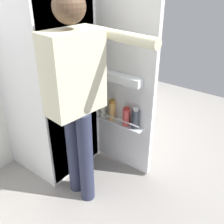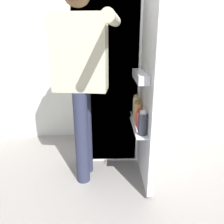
# 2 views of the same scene
# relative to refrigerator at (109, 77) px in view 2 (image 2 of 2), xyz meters

# --- Properties ---
(ground_plane) EXTENTS (5.24, 5.24, 0.00)m
(ground_plane) POSITION_rel_refrigerator_xyz_m (-0.03, -0.52, -0.85)
(ground_plane) COLOR gray
(kitchen_wall) EXTENTS (4.40, 0.10, 2.62)m
(kitchen_wall) POSITION_rel_refrigerator_xyz_m (-0.03, 0.42, 0.46)
(kitchen_wall) COLOR silver
(kitchen_wall) RESTS_ON ground_plane
(refrigerator) EXTENTS (0.69, 1.25, 1.71)m
(refrigerator) POSITION_rel_refrigerator_xyz_m (0.00, 0.00, 0.00)
(refrigerator) COLOR white
(refrigerator) RESTS_ON ground_plane
(person) EXTENTS (0.56, 0.79, 1.69)m
(person) POSITION_rel_refrigerator_xyz_m (-0.23, -0.52, 0.16)
(person) COLOR #2D334C
(person) RESTS_ON ground_plane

